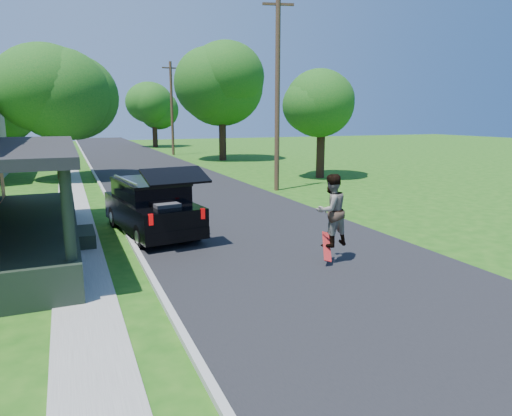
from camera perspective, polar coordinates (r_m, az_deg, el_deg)
name	(u,v)px	position (r m, az deg, el deg)	size (l,w,h in m)	color
ground	(338,284)	(11.15, 10.24, -9.32)	(140.00, 140.00, 0.00)	#194E0F
street	(166,179)	(29.54, -11.24, 3.60)	(8.00, 120.00, 0.02)	black
curb	(98,182)	(29.02, -19.10, 3.05)	(0.15, 120.00, 0.12)	#A3A39E
sidewalk	(71,184)	(28.97, -22.16, 2.82)	(1.30, 120.00, 0.03)	gray
black_suv	(152,206)	(15.72, -12.89, 0.19)	(2.66, 5.43, 2.43)	black
skateboarder	(331,210)	(12.31, 9.36, -0.29)	(1.06, 0.89, 1.95)	black
skateboard	(327,247)	(12.39, 8.84, -4.90)	(0.43, 0.53, 0.73)	#B2100F
tree_left_mid	(55,89)	(31.51, -23.86, 13.43)	(7.46, 7.08, 8.61)	black
tree_right_near	(321,99)	(29.63, 8.16, 13.38)	(4.96, 4.81, 7.60)	black
tree_right_mid	(221,79)	(41.49, -4.38, 15.73)	(7.58, 7.54, 10.97)	black
tree_right_far	(153,103)	(60.29, -12.71, 12.63)	(6.87, 7.13, 8.47)	black
utility_pole_near	(277,92)	(24.22, 2.70, 14.28)	(1.57, 0.53, 9.96)	#442C1F
utility_pole_far	(172,107)	(47.72, -10.48, 12.25)	(1.69, 0.29, 9.21)	#442C1F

